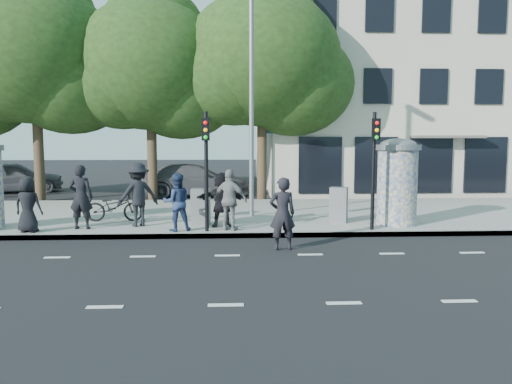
{
  "coord_description": "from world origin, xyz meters",
  "views": [
    {
      "loc": [
        0.1,
        -10.32,
        2.76
      ],
      "look_at": [
        0.79,
        3.5,
        1.31
      ],
      "focal_mm": 35.0,
      "sensor_mm": 36.0,
      "label": 1
    }
  ],
  "objects": [
    {
      "name": "traffic_pole_far",
      "position": [
        4.2,
        3.79,
        2.23
      ],
      "size": [
        0.22,
        0.31,
        3.4
      ],
      "color": "black",
      "rests_on": "sidewalk"
    },
    {
      "name": "tree_near_left",
      "position": [
        -3.5,
        12.7,
        6.06
      ],
      "size": [
        6.8,
        6.8,
        8.97
      ],
      "color": "#38281C",
      "rests_on": "ground"
    },
    {
      "name": "tree_mid_left",
      "position": [
        -8.5,
        12.5,
        6.5
      ],
      "size": [
        7.2,
        7.2,
        9.57
      ],
      "color": "#38281C",
      "rests_on": "ground"
    },
    {
      "name": "ped_b",
      "position": [
        -4.29,
        4.4,
        1.1
      ],
      "size": [
        0.72,
        0.5,
        1.9
      ],
      "primitive_type": "imported",
      "rotation": [
        0.0,
        0.0,
        3.07
      ],
      "color": "black",
      "rests_on": "sidewalk"
    },
    {
      "name": "ped_e",
      "position": [
        0.07,
        3.93,
        1.04
      ],
      "size": [
        1.19,
        0.96,
        1.77
      ],
      "primitive_type": "imported",
      "rotation": [
        0.0,
        0.0,
        2.72
      ],
      "color": "gray",
      "rests_on": "sidewalk"
    },
    {
      "name": "ground",
      "position": [
        0.0,
        0.0,
        0.0
      ],
      "size": [
        120.0,
        120.0,
        0.0
      ],
      "primitive_type": "plane",
      "color": "black",
      "rests_on": "ground"
    },
    {
      "name": "street_lamp",
      "position": [
        0.8,
        6.63,
        4.79
      ],
      "size": [
        0.25,
        0.93,
        8.0
      ],
      "color": "slate",
      "rests_on": "sidewalk"
    },
    {
      "name": "ped_f",
      "position": [
        -0.18,
        4.53,
        0.98
      ],
      "size": [
        1.53,
        0.56,
        1.65
      ],
      "primitive_type": "imported",
      "rotation": [
        0.0,
        0.0,
        3.14
      ],
      "color": "black",
      "rests_on": "sidewalk"
    },
    {
      "name": "ped_a",
      "position": [
        -5.63,
        3.93,
        0.94
      ],
      "size": [
        0.83,
        0.6,
        1.57
      ],
      "primitive_type": "imported",
      "rotation": [
        0.0,
        0.0,
        3.01
      ],
      "color": "black",
      "rests_on": "sidewalk"
    },
    {
      "name": "building",
      "position": [
        12.0,
        19.99,
        5.99
      ],
      "size": [
        20.3,
        15.85,
        12.0
      ],
      "color": "#BAAF9C",
      "rests_on": "ground"
    },
    {
      "name": "car_right",
      "position": [
        -1.72,
        14.13,
        0.79
      ],
      "size": [
        2.93,
        5.72,
        1.59
      ],
      "primitive_type": "imported",
      "rotation": [
        0.0,
        0.0,
        1.7
      ],
      "color": "#515258",
      "rests_on": "ground"
    },
    {
      "name": "traffic_pole_near",
      "position": [
        -0.6,
        3.79,
        2.23
      ],
      "size": [
        0.22,
        0.31,
        3.4
      ],
      "color": "black",
      "rests_on": "sidewalk"
    },
    {
      "name": "ped_d",
      "position": [
        -2.72,
        4.81,
        1.11
      ],
      "size": [
        1.43,
        1.17,
        1.92
      ],
      "primitive_type": "imported",
      "rotation": [
        0.0,
        0.0,
        3.57
      ],
      "color": "black",
      "rests_on": "sidewalk"
    },
    {
      "name": "bicycle",
      "position": [
        -3.65,
        5.74,
        0.63
      ],
      "size": [
        0.64,
        1.82,
        0.95
      ],
      "primitive_type": "imported",
      "rotation": [
        0.0,
        0.0,
        1.57
      ],
      "color": "black",
      "rests_on": "sidewalk"
    },
    {
      "name": "lane_dash_far",
      "position": [
        0.0,
        1.4,
        0.0
      ],
      "size": [
        32.0,
        0.12,
        0.01
      ],
      "primitive_type": "cube",
      "color": "silver",
      "rests_on": "ground"
    },
    {
      "name": "car_left",
      "position": [
        -11.27,
        16.32,
        0.82
      ],
      "size": [
        3.54,
        5.18,
        1.64
      ],
      "primitive_type": "imported",
      "rotation": [
        0.0,
        0.0,
        1.94
      ],
      "color": "slate",
      "rests_on": "ground"
    },
    {
      "name": "ped_c",
      "position": [
        -1.46,
        3.96,
        0.98
      ],
      "size": [
        0.92,
        0.79,
        1.66
      ],
      "primitive_type": "imported",
      "rotation": [
        0.0,
        0.0,
        3.36
      ],
      "color": "navy",
      "rests_on": "sidewalk"
    },
    {
      "name": "lane_dash_near",
      "position": [
        0.0,
        -2.2,
        0.0
      ],
      "size": [
        32.0,
        0.12,
        0.01
      ],
      "primitive_type": "cube",
      "color": "silver",
      "rests_on": "ground"
    },
    {
      "name": "cabinet_right",
      "position": [
        3.51,
        5.22,
        0.71
      ],
      "size": [
        0.64,
        0.56,
        1.12
      ],
      "primitive_type": "cube",
      "rotation": [
        0.0,
        0.0,
        -0.38
      ],
      "color": "slate",
      "rests_on": "sidewalk"
    },
    {
      "name": "man_road",
      "position": [
        1.38,
        1.99,
        0.92
      ],
      "size": [
        0.71,
        0.51,
        1.83
      ],
      "primitive_type": "imported",
      "rotation": [
        0.0,
        0.0,
        3.25
      ],
      "color": "black",
      "rests_on": "ground"
    },
    {
      "name": "tree_center",
      "position": [
        1.5,
        12.3,
        6.31
      ],
      "size": [
        7.0,
        7.0,
        9.3
      ],
      "color": "#38281C",
      "rests_on": "ground"
    },
    {
      "name": "curb",
      "position": [
        0.0,
        3.55,
        0.07
      ],
      "size": [
        40.0,
        0.1,
        0.16
      ],
      "primitive_type": "cube",
      "color": "slate",
      "rests_on": "ground"
    },
    {
      "name": "cabinet_left",
      "position": [
        -0.84,
        4.89,
        0.71
      ],
      "size": [
        0.6,
        0.47,
        1.13
      ],
      "primitive_type": "cube",
      "rotation": [
        0.0,
        0.0,
        -0.16
      ],
      "color": "slate",
      "rests_on": "sidewalk"
    },
    {
      "name": "sidewalk",
      "position": [
        0.0,
        7.5,
        0.07
      ],
      "size": [
        40.0,
        8.0,
        0.15
      ],
      "primitive_type": "cube",
      "color": "gray",
      "rests_on": "ground"
    },
    {
      "name": "ad_column_right",
      "position": [
        5.2,
        4.7,
        1.54
      ],
      "size": [
        1.36,
        1.36,
        2.65
      ],
      "color": "beige",
      "rests_on": "sidewalk"
    }
  ]
}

